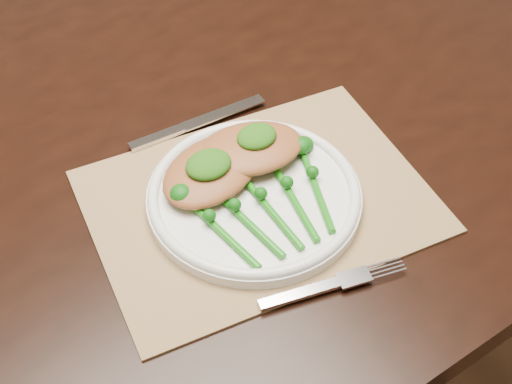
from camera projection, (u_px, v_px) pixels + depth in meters
dining_table at (209, 288)px, 1.23m from camera, size 1.63×0.95×0.75m
placemat at (259, 201)px, 0.87m from camera, size 0.45×0.36×0.00m
dinner_plate at (254, 195)px, 0.86m from camera, size 0.26×0.26×0.02m
knife at (185, 127)px, 0.95m from camera, size 0.20×0.04×0.01m
fork at (342, 281)px, 0.78m from camera, size 0.17×0.07×0.01m
chicken_fillet_left at (211, 170)px, 0.86m from camera, size 0.16×0.13×0.03m
chicken_fillet_right at (250, 148)px, 0.88m from camera, size 0.16×0.13×0.03m
pesto_dollop_left at (208, 165)px, 0.84m from camera, size 0.06×0.05×0.02m
pesto_dollop_right at (257, 136)px, 0.87m from camera, size 0.05×0.04×0.02m
broccolini_bundle at (270, 210)px, 0.83m from camera, size 0.17×0.19×0.04m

